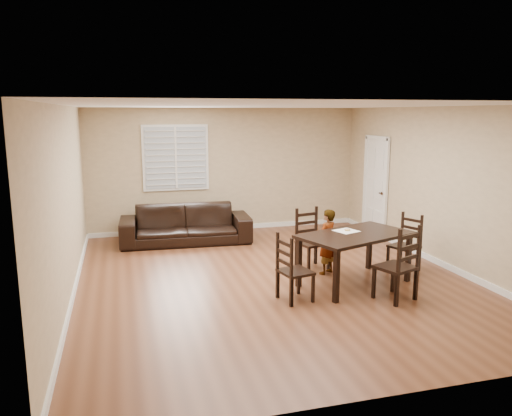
{
  "coord_description": "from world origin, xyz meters",
  "views": [
    {
      "loc": [
        -2.25,
        -7.25,
        2.6
      ],
      "look_at": [
        -0.06,
        0.78,
        1.0
      ],
      "focal_mm": 35.0,
      "sensor_mm": 36.0,
      "label": 1
    }
  ],
  "objects_px": {
    "chair_right": "(408,244)",
    "child": "(327,242)",
    "chair_near": "(309,240)",
    "chair_left": "(288,271)",
    "chair_far": "(403,268)",
    "sofa": "(186,224)",
    "donut": "(347,229)",
    "dining_table": "(355,239)"
  },
  "relations": [
    {
      "from": "chair_right",
      "to": "donut",
      "type": "height_order",
      "value": "chair_right"
    },
    {
      "from": "chair_far",
      "to": "sofa",
      "type": "xyz_separation_m",
      "value": [
        -2.48,
        4.03,
        -0.11
      ]
    },
    {
      "from": "chair_near",
      "to": "donut",
      "type": "distance_m",
      "value": 0.96
    },
    {
      "from": "dining_table",
      "to": "chair_far",
      "type": "xyz_separation_m",
      "value": [
        0.31,
        -0.85,
        -0.22
      ]
    },
    {
      "from": "chair_far",
      "to": "child",
      "type": "xyz_separation_m",
      "value": [
        -0.52,
        1.43,
        0.04
      ]
    },
    {
      "from": "chair_far",
      "to": "sofa",
      "type": "bearing_deg",
      "value": -79.72
    },
    {
      "from": "dining_table",
      "to": "sofa",
      "type": "relative_size",
      "value": 0.75
    },
    {
      "from": "chair_far",
      "to": "donut",
      "type": "xyz_separation_m",
      "value": [
        -0.36,
        1.04,
        0.33
      ]
    },
    {
      "from": "chair_left",
      "to": "chair_right",
      "type": "height_order",
      "value": "chair_left"
    },
    {
      "from": "chair_right",
      "to": "chair_far",
      "type": "bearing_deg",
      "value": -57.21
    },
    {
      "from": "chair_far",
      "to": "child",
      "type": "distance_m",
      "value": 1.53
    },
    {
      "from": "chair_right",
      "to": "child",
      "type": "relative_size",
      "value": 0.89
    },
    {
      "from": "dining_table",
      "to": "child",
      "type": "height_order",
      "value": "child"
    },
    {
      "from": "chair_near",
      "to": "chair_right",
      "type": "relative_size",
      "value": 1.07
    },
    {
      "from": "dining_table",
      "to": "chair_near",
      "type": "xyz_separation_m",
      "value": [
        -0.36,
        1.02,
        -0.25
      ]
    },
    {
      "from": "chair_right",
      "to": "donut",
      "type": "bearing_deg",
      "value": -101.06
    },
    {
      "from": "chair_near",
      "to": "child",
      "type": "distance_m",
      "value": 0.47
    },
    {
      "from": "dining_table",
      "to": "chair_far",
      "type": "distance_m",
      "value": 0.93
    },
    {
      "from": "chair_right",
      "to": "sofa",
      "type": "bearing_deg",
      "value": -151.65
    },
    {
      "from": "dining_table",
      "to": "donut",
      "type": "bearing_deg",
      "value": 83.66
    },
    {
      "from": "child",
      "to": "donut",
      "type": "distance_m",
      "value": 0.51
    },
    {
      "from": "dining_table",
      "to": "chair_right",
      "type": "xyz_separation_m",
      "value": [
        1.21,
        0.44,
        -0.28
      ]
    },
    {
      "from": "sofa",
      "to": "donut",
      "type": "bearing_deg",
      "value": -51.47
    },
    {
      "from": "chair_near",
      "to": "sofa",
      "type": "xyz_separation_m",
      "value": [
        -1.81,
        2.15,
        -0.09
      ]
    },
    {
      "from": "chair_far",
      "to": "chair_left",
      "type": "xyz_separation_m",
      "value": [
        -1.53,
        0.43,
        -0.06
      ]
    },
    {
      "from": "dining_table",
      "to": "chair_left",
      "type": "xyz_separation_m",
      "value": [
        -1.21,
        -0.42,
        -0.27
      ]
    },
    {
      "from": "chair_right",
      "to": "chair_left",
      "type": "bearing_deg",
      "value": -92.91
    },
    {
      "from": "dining_table",
      "to": "chair_near",
      "type": "distance_m",
      "value": 1.11
    },
    {
      "from": "sofa",
      "to": "chair_left",
      "type": "bearing_deg",
      "value": -72.02
    },
    {
      "from": "dining_table",
      "to": "donut",
      "type": "relative_size",
      "value": 21.43
    },
    {
      "from": "chair_left",
      "to": "sofa",
      "type": "distance_m",
      "value": 3.72
    },
    {
      "from": "chair_left",
      "to": "chair_near",
      "type": "bearing_deg",
      "value": -42.87
    },
    {
      "from": "chair_near",
      "to": "child",
      "type": "bearing_deg",
      "value": -84.95
    },
    {
      "from": "chair_far",
      "to": "chair_right",
      "type": "relative_size",
      "value": 1.14
    },
    {
      "from": "donut",
      "to": "chair_near",
      "type": "bearing_deg",
      "value": 110.39
    },
    {
      "from": "chair_near",
      "to": "chair_left",
      "type": "bearing_deg",
      "value": -133.83
    },
    {
      "from": "chair_near",
      "to": "donut",
      "type": "relative_size",
      "value": 11.33
    },
    {
      "from": "chair_far",
      "to": "sofa",
      "type": "height_order",
      "value": "chair_far"
    },
    {
      "from": "dining_table",
      "to": "chair_right",
      "type": "height_order",
      "value": "chair_right"
    },
    {
      "from": "chair_left",
      "to": "donut",
      "type": "bearing_deg",
      "value": -74.51
    },
    {
      "from": "chair_far",
      "to": "chair_right",
      "type": "xyz_separation_m",
      "value": [
        0.89,
        1.3,
        -0.06
      ]
    },
    {
      "from": "dining_table",
      "to": "chair_right",
      "type": "distance_m",
      "value": 1.32
    }
  ]
}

